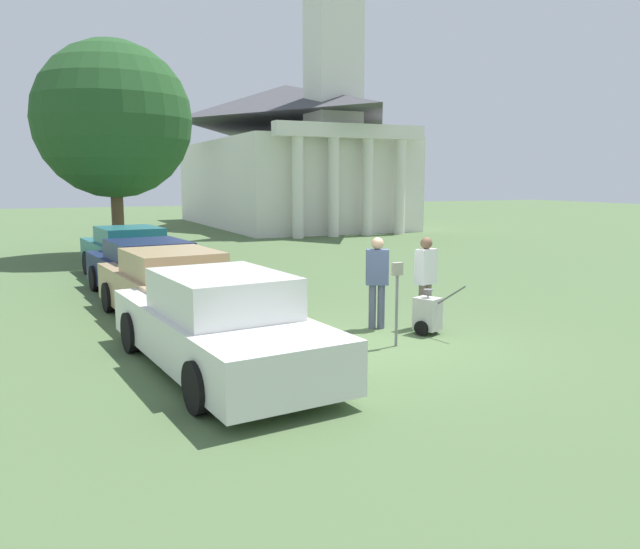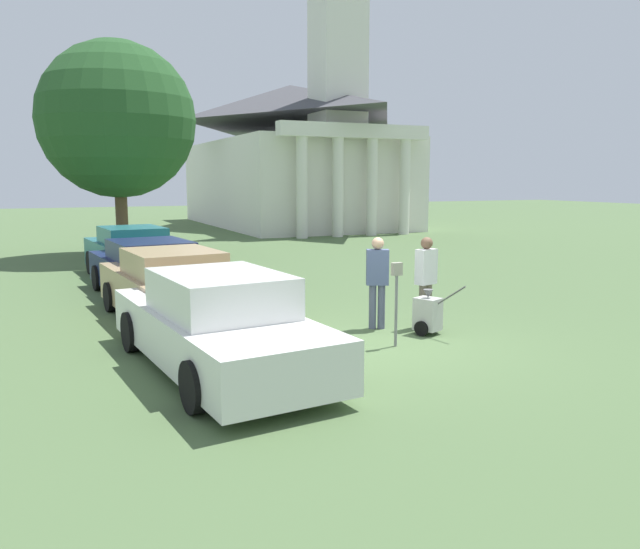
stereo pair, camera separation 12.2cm
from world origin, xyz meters
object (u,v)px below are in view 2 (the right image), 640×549
Objects in this scene: equipment_cart at (428,314)px; parked_car_tan at (171,288)px; parked_car_teal at (132,254)px; parked_car_navy at (149,270)px; person_supervisor at (426,276)px; parked_car_white at (217,325)px; church at (294,145)px; person_worker at (377,277)px; parking_meter at (396,289)px.

parked_car_tan is at bearing 119.30° from equipment_cart.
equipment_cart is (4.11, -9.09, -0.33)m from parked_car_teal.
person_supervisor is at bearing -57.26° from parked_car_navy.
parked_car_teal is 4.96× the size of equipment_cart.
church is (12.20, 27.54, 4.27)m from parked_car_white.
parked_car_white is 4.49m from person_supervisor.
parked_car_white is 1.08× the size of parked_car_teal.
parked_car_navy is (-0.00, 6.43, -0.02)m from parked_car_white.
equipment_cart is at bearing -106.67° from church.
parked_car_white is 1.07× the size of parked_car_tan.
person_worker is at bearing 14.49° from parked_car_white.
parking_meter is 1.57m from person_supervisor.
parked_car_white is at bearing -96.05° from parked_car_navy.
person_supervisor is (0.90, -0.30, -0.00)m from person_worker.
parking_meter reaches higher than equipment_cart.
equipment_cart is at bearing 154.05° from person_worker.
parked_car_tan is 6.00m from parked_car_teal.
person_supervisor is at bearing -36.98° from parked_car_tan.
parking_meter is 0.82× the size of person_worker.
parking_meter reaches higher than parked_car_navy.
parked_car_tan is at bearing -47.70° from person_supervisor.
person_worker is 1.77× the size of equipment_cart.
person_worker reaches higher than parked_car_tan.
parked_car_teal reaches higher than parking_meter.
parked_car_white is 0.23× the size of church.
parked_car_navy is 3.56× the size of parking_meter.
parked_car_teal is at bearing -124.25° from church.
parked_car_white is 3.62m from parked_car_tan.
parked_car_teal is 9.02m from person_worker.
person_worker is (3.47, -8.32, 0.30)m from parked_car_teal.
person_worker is at bearing 106.07° from equipment_cart.
equipment_cart is at bearing -71.71° from parked_car_teal.
parked_car_navy is at bearing 83.94° from parked_car_tan.
parked_car_teal reaches higher than parked_car_tan.
parked_car_navy is 2.93× the size of person_worker.
equipment_cart is at bearing 44.96° from person_supervisor.
parked_car_tan is 2.82m from parked_car_navy.
church is (8.73, 26.24, 3.95)m from person_worker.
parked_car_navy is at bearing -96.05° from parked_car_teal.
person_supervisor is (4.37, 1.00, 0.32)m from parked_car_white.
parked_car_tan is 2.83× the size of person_supervisor.
church is at bearing 53.91° from parked_car_navy.
parking_meter is 0.06× the size of church.
parked_car_tan reaches higher than parked_car_navy.
person_worker reaches higher than person_supervisor.
person_worker is 0.95m from person_supervisor.
parked_car_navy is 0.22× the size of church.
parked_car_navy is at bearing -67.98° from person_supervisor.
equipment_cart is (4.11, 0.53, -0.30)m from parked_car_white.
parked_car_tan and parking_meter have the same top height.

